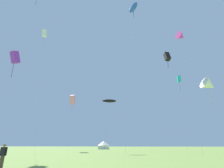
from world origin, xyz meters
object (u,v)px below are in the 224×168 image
kite_white_delta (209,85)px  kite_white_box (44,33)px  kite_black_box (167,57)px  person_spectator (3,157)px  kite_blue_parafoil (133,8)px  kite_magenta_delta (181,36)px  festival_tent_left (104,145)px  kite_black_parafoil (109,101)px  kite_cyan_box (179,79)px  kite_purple_box (15,57)px  kite_pink_box (72,100)px

kite_white_delta → kite_white_box: kite_white_box is taller
kite_black_box → person_spectator: (-17.90, -31.97, -23.19)m
kite_blue_parafoil → person_spectator: kite_blue_parafoil is taller
kite_magenta_delta → festival_tent_left: size_ratio=4.65×
kite_blue_parafoil → kite_black_parafoil: bearing=118.7°
kite_cyan_box → kite_white_box: kite_white_box is taller
kite_purple_box → kite_black_parafoil: 23.01m
kite_blue_parafoil → festival_tent_left: (-14.98, 44.63, -26.58)m
kite_magenta_delta → kite_blue_parafoil: 11.25m
kite_blue_parafoil → kite_black_box: size_ratio=1.14×
kite_purple_box → kite_white_delta: (35.57, 12.08, -2.99)m
kite_purple_box → kite_magenta_delta: size_ratio=0.78×
kite_magenta_delta → person_spectator: size_ratio=12.99×
kite_white_box → person_spectator: kite_white_box is taller
kite_black_parafoil → kite_black_box: size_ratio=0.50×
kite_magenta_delta → festival_tent_left: 53.12m
kite_blue_parafoil → kite_black_box: (8.19, 14.64, -4.28)m
kite_black_parafoil → kite_cyan_box: (20.00, 11.09, 8.82)m
kite_magenta_delta → kite_white_delta: kite_magenta_delta is taller
kite_magenta_delta → kite_black_box: 13.42m
kite_blue_parafoil → kite_white_box: bearing=158.7°
kite_cyan_box → kite_white_box: (-38.35, -14.38, 10.85)m
festival_tent_left → kite_black_parafoil: bearing=-76.2°
kite_cyan_box → kite_black_box: size_ratio=0.87×
kite_black_parafoil → kite_white_delta: 22.58m
person_spectator → kite_white_delta: bearing=45.6°
kite_white_box → kite_pink_box: bearing=72.9°
kite_purple_box → kite_white_box: (-4.56, 14.67, 15.56)m
festival_tent_left → kite_magenta_delta: bearing=-61.1°
kite_purple_box → kite_magenta_delta: (29.89, 6.16, 5.26)m
kite_white_box → kite_black_box: bearing=7.8°
kite_pink_box → kite_magenta_delta: 38.04m
kite_pink_box → kite_blue_parafoil: (21.32, -23.89, 12.69)m
kite_pink_box → kite_white_delta: size_ratio=1.15×
kite_white_delta → kite_cyan_box: bearing=96.0°
festival_tent_left → kite_purple_box: bearing=-97.0°
festival_tent_left → kite_blue_parafoil: bearing=-71.4°
kite_white_delta → kite_magenta_delta: bearing=-133.8°
kite_purple_box → kite_cyan_box: bearing=40.7°
kite_white_delta → festival_tent_left: 48.89m
kite_cyan_box → kite_blue_parafoil: size_ratio=0.76×
kite_cyan_box → person_spectator: kite_cyan_box is taller
kite_white_box → festival_tent_left: (10.63, 34.65, -30.08)m
kite_white_box → kite_magenta_delta: bearing=-13.9°
kite_blue_parafoil → festival_tent_left: kite_blue_parafoil is taller
kite_magenta_delta → kite_cyan_box: 23.22m
kite_black_parafoil → kite_purple_box: bearing=-127.5°
kite_blue_parafoil → kite_black_box: bearing=60.8°
person_spectator → kite_white_box: bearing=120.2°
kite_white_delta → kite_purple_box: bearing=-161.2°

